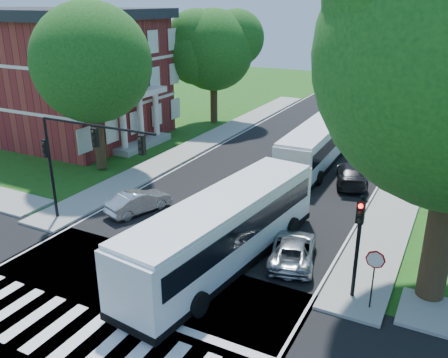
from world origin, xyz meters
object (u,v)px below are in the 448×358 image
Objects in this scene: bus_follow at (317,145)px; suv at (293,249)px; signal_ne at (359,234)px; dark_sedan at (352,174)px; bus_lead at (225,229)px; hatchback at (139,202)px; signal_nw at (80,150)px.

suv is (3.11, -13.65, -0.99)m from bus_follow.
signal_ne is 1.02× the size of suv.
bus_follow is 4.12m from dark_sedan.
bus_follow is at bearing -51.12° from dark_sedan.
bus_lead is 2.99× the size of suv.
bus_lead is 7.55m from hatchback.
signal_nw is at bearing 62.30° from bus_follow.
bus_follow reaches higher than suv.
suv is at bearing 151.14° from signal_ne.
signal_ne is 1.14× the size of hatchback.
bus_lead is (8.14, 0.18, -2.63)m from signal_nw.
bus_follow is 14.19m from hatchback.
bus_follow is (-6.29, 15.40, -1.36)m from signal_ne.
hatchback is at bearing 31.63° from dark_sedan.
signal_ne is 16.69m from bus_follow.
signal_nw is 1.62× the size of signal_ne.
suv is at bearing -168.03° from hatchback.
signal_ne reaches higher than hatchback.
hatchback is at bearing -21.07° from suv.
signal_ne is 6.04m from bus_lead.
signal_nw is 4.86m from hatchback.
signal_nw is 0.61× the size of bus_follow.
suv is at bearing 9.23° from signal_nw.
bus_lead is at bearing 63.25° from dark_sedan.
signal_nw reaches higher than bus_follow.
suv is (10.87, 1.77, -3.77)m from signal_nw.
bus_lead is at bearing 1.27° from signal_nw.
signal_ne is at bearing -174.84° from bus_lead.
bus_lead is at bearing 177.32° from hatchback.
suv is (9.70, -1.12, -0.04)m from hatchback.
bus_follow reaches higher than hatchback.
hatchback is 9.76m from suv.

